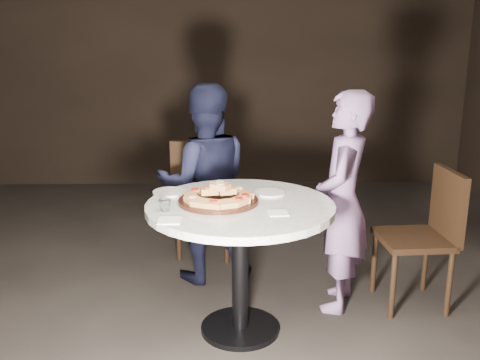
% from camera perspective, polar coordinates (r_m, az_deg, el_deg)
% --- Properties ---
extents(floor, '(7.00, 7.00, 0.00)m').
position_cam_1_polar(floor, '(3.56, -2.29, -15.37)').
color(floor, black).
rests_on(floor, ground).
extents(table, '(1.36, 1.36, 0.84)m').
position_cam_1_polar(table, '(3.22, 0.02, -5.16)').
color(table, black).
rests_on(table, ground).
extents(serving_board, '(0.52, 0.52, 0.02)m').
position_cam_1_polar(serving_board, '(3.19, -2.33, -2.25)').
color(serving_board, black).
rests_on(serving_board, table).
extents(focaccia_pile, '(0.42, 0.43, 0.11)m').
position_cam_1_polar(focaccia_pile, '(3.17, -2.32, -1.51)').
color(focaccia_pile, '#BA7E48').
rests_on(focaccia_pile, serving_board).
extents(plate_left, '(0.26, 0.26, 0.01)m').
position_cam_1_polar(plate_left, '(3.41, -7.48, -1.28)').
color(plate_left, white).
rests_on(plate_left, table).
extents(plate_right, '(0.22, 0.22, 0.01)m').
position_cam_1_polar(plate_right, '(3.37, 3.17, -1.36)').
color(plate_right, white).
rests_on(plate_right, table).
extents(water_glass, '(0.07, 0.07, 0.07)m').
position_cam_1_polar(water_glass, '(3.06, -8.02, -2.66)').
color(water_glass, silver).
rests_on(water_glass, table).
extents(napkin_near, '(0.12, 0.12, 0.01)m').
position_cam_1_polar(napkin_near, '(2.90, -7.57, -4.30)').
color(napkin_near, white).
rests_on(napkin_near, table).
extents(napkin_far, '(0.12, 0.12, 0.01)m').
position_cam_1_polar(napkin_far, '(3.00, 4.11, -3.53)').
color(napkin_far, white).
rests_on(napkin_far, table).
extents(chair_far, '(0.56, 0.58, 1.01)m').
position_cam_1_polar(chair_far, '(4.39, -3.81, -1.09)').
color(chair_far, black).
rests_on(chair_far, ground).
extents(chair_right, '(0.49, 0.47, 0.95)m').
position_cam_1_polar(chair_right, '(3.83, 19.43, -4.91)').
color(chair_right, black).
rests_on(chair_right, ground).
extents(diner_navy, '(0.78, 0.64, 1.49)m').
position_cam_1_polar(diner_navy, '(3.97, -3.79, -0.45)').
color(diner_navy, black).
rests_on(diner_navy, ground).
extents(diner_teal, '(0.51, 0.62, 1.48)m').
position_cam_1_polar(diner_teal, '(3.60, 10.87, -2.37)').
color(diner_teal, '#7E659C').
rests_on(diner_teal, ground).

